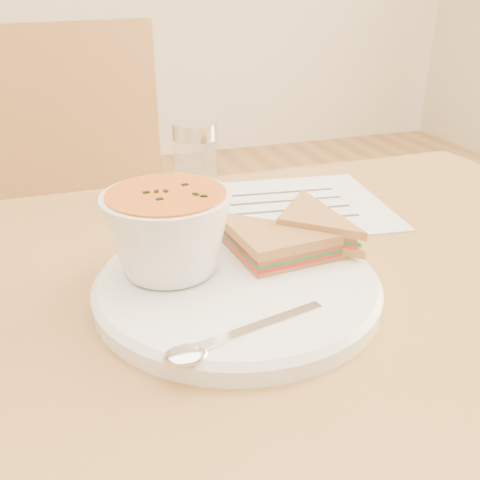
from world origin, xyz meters
name	(u,v)px	position (x,y,z in m)	size (l,w,h in m)	color
chair_far	(117,274)	(-0.12, 0.55, 0.49)	(0.43, 0.43, 0.97)	brown
plate	(237,286)	(-0.05, -0.01, 0.76)	(0.29, 0.29, 0.02)	white
soup_bowl	(169,236)	(-0.11, 0.02, 0.81)	(0.13, 0.13, 0.09)	white
sandwich_half_a	(258,269)	(-0.03, -0.03, 0.78)	(0.12, 0.12, 0.04)	#B98A41
sandwich_half_b	(276,231)	(0.01, 0.03, 0.79)	(0.10, 0.10, 0.03)	#B98A41
spoon	(243,333)	(-0.07, -0.11, 0.77)	(0.18, 0.04, 0.01)	silver
paper_menu	(275,207)	(0.08, 0.19, 0.75)	(0.31, 0.23, 0.00)	white
condiment_shaker	(196,162)	(-0.01, 0.26, 0.81)	(0.06, 0.06, 0.11)	silver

